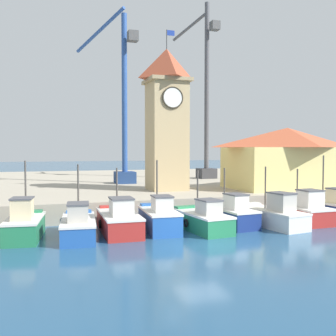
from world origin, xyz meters
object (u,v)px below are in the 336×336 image
at_px(warehouse_right, 287,157).
at_px(fishing_boat_right_outer, 273,215).
at_px(fishing_boat_mid_right, 202,219).
at_px(fishing_boat_left_outer, 24,225).
at_px(fishing_boat_left_inner, 78,225).
at_px(fishing_boat_center, 159,218).
at_px(fishing_boat_right_inner, 229,214).
at_px(port_crane_far, 123,116).
at_px(fishing_boat_far_right, 303,211).
at_px(clock_tower, 167,116).
at_px(port_crane_near, 206,110).
at_px(fishing_boat_end_right, 330,209).
at_px(fishing_boat_mid_left, 119,220).

bearing_deg(warehouse_right, fishing_boat_right_outer, -129.13).
bearing_deg(fishing_boat_mid_right, fishing_boat_left_outer, 175.06).
distance_m(fishing_boat_left_inner, fishing_boat_center, 4.80).
height_order(fishing_boat_center, fishing_boat_right_inner, fishing_boat_center).
bearing_deg(fishing_boat_mid_right, port_crane_far, 93.17).
bearing_deg(fishing_boat_far_right, clock_tower, 121.82).
height_order(fishing_boat_right_outer, port_crane_near, port_crane_near).
distance_m(fishing_boat_left_inner, fishing_boat_end_right, 17.05).
height_order(fishing_boat_mid_left, fishing_boat_end_right, fishing_boat_end_right).
relative_size(fishing_boat_center, clock_tower, 0.32).
bearing_deg(fishing_boat_mid_right, fishing_boat_right_outer, -1.84).
bearing_deg(port_crane_near, fishing_boat_left_outer, -133.14).
bearing_deg(port_crane_near, fishing_boat_center, -120.03).
distance_m(fishing_boat_mid_right, port_crane_near, 25.96).
distance_m(fishing_boat_left_outer, fishing_boat_mid_right, 10.12).
distance_m(fishing_boat_left_outer, fishing_boat_mid_left, 5.20).
bearing_deg(fishing_boat_right_inner, port_crane_near, 70.22).
height_order(fishing_boat_right_inner, port_crane_far, port_crane_far).
xyz_separation_m(fishing_boat_end_right, port_crane_near, (0.18, 21.74, 8.84)).
bearing_deg(fishing_boat_end_right, port_crane_far, 120.92).
bearing_deg(fishing_boat_center, fishing_boat_mid_left, 175.35).
relative_size(fishing_boat_mid_right, fishing_boat_right_inner, 1.00).
relative_size(fishing_boat_center, fishing_boat_end_right, 0.87).
bearing_deg(clock_tower, fishing_boat_far_right, -58.18).
height_order(fishing_boat_far_right, port_crane_far, port_crane_far).
xyz_separation_m(fishing_boat_left_inner, clock_tower, (8.45, 10.26, 7.10)).
distance_m(fishing_boat_left_outer, fishing_boat_right_inner, 12.38).
distance_m(fishing_boat_left_outer, clock_tower, 16.43).
relative_size(fishing_boat_center, fishing_boat_right_inner, 0.92).
xyz_separation_m(fishing_boat_center, fishing_boat_right_outer, (7.25, -0.88, -0.05)).
bearing_deg(warehouse_right, fishing_boat_far_right, -118.74).
bearing_deg(clock_tower, fishing_boat_mid_right, -96.33).
bearing_deg(fishing_boat_right_inner, fishing_boat_mid_right, -156.81).
bearing_deg(fishing_boat_right_outer, fishing_boat_mid_right, 178.16).
relative_size(fishing_boat_mid_right, warehouse_right, 0.45).
distance_m(fishing_boat_left_outer, fishing_boat_left_inner, 2.87).
distance_m(fishing_boat_right_inner, port_crane_far, 19.39).
distance_m(warehouse_right, port_crane_far, 16.81).
relative_size(fishing_boat_mid_left, port_crane_near, 0.25).
bearing_deg(fishing_boat_right_inner, fishing_boat_left_outer, -179.48).
bearing_deg(fishing_boat_center, clock_tower, 69.57).
bearing_deg(port_crane_near, clock_tower, -126.93).
distance_m(fishing_boat_left_inner, fishing_boat_mid_right, 7.28).
height_order(fishing_boat_center, warehouse_right, warehouse_right).
bearing_deg(fishing_boat_far_right, fishing_boat_right_outer, -167.99).
relative_size(fishing_boat_right_outer, warehouse_right, 0.49).
xyz_separation_m(fishing_boat_mid_right, port_crane_near, (9.95, 22.25, 8.95)).
height_order(fishing_boat_center, fishing_boat_mid_right, fishing_boat_center).
bearing_deg(clock_tower, fishing_boat_right_inner, -83.32).
distance_m(fishing_boat_right_inner, warehouse_right, 13.07).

